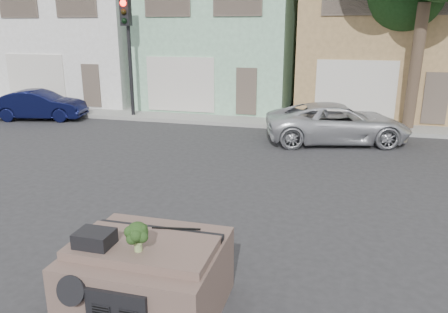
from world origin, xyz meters
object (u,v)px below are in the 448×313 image
at_px(navy_sedan, 41,119).
at_px(broccoli, 138,236).
at_px(traffic_signal, 129,60).
at_px(silver_pickup, 336,142).

height_order(navy_sedan, broccoli, broccoli).
height_order(traffic_signal, broccoli, traffic_signal).
bearing_deg(silver_pickup, navy_sedan, 72.27).
relative_size(navy_sedan, traffic_signal, 0.76).
xyz_separation_m(navy_sedan, traffic_signal, (3.78, 1.28, 2.55)).
relative_size(navy_sedan, silver_pickup, 0.79).
xyz_separation_m(navy_sedan, silver_pickup, (12.63, -0.71, 0.00)).
xyz_separation_m(silver_pickup, broccoli, (-2.32, -10.85, 1.32)).
height_order(navy_sedan, traffic_signal, traffic_signal).
height_order(silver_pickup, traffic_signal, traffic_signal).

